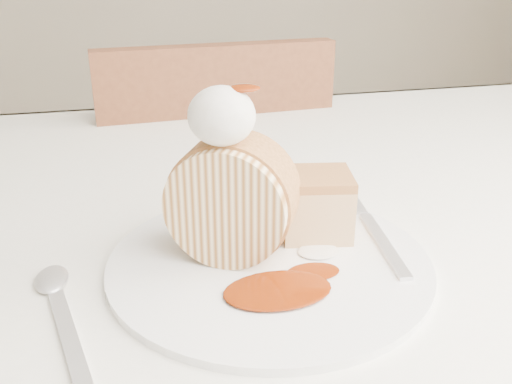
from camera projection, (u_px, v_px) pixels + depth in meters
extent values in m
cube|color=white|center=(265.00, 215.00, 0.66)|extent=(1.40, 0.90, 0.04)
cube|color=white|center=(208.00, 173.00, 1.11)|extent=(1.40, 0.01, 0.28)
cylinder|color=brown|center=(491.00, 267.00, 1.28)|extent=(0.06, 0.06, 0.71)
cube|color=brown|center=(203.00, 235.00, 1.28)|extent=(0.43, 0.43, 0.04)
cube|color=brown|center=(220.00, 166.00, 1.02)|extent=(0.41, 0.06, 0.43)
cylinder|color=brown|center=(255.00, 268.00, 1.57)|extent=(0.04, 0.04, 0.40)
cylinder|color=brown|center=(126.00, 289.00, 1.47)|extent=(0.04, 0.04, 0.40)
cylinder|color=brown|center=(301.00, 347.00, 1.26)|extent=(0.04, 0.04, 0.40)
cylinder|color=brown|center=(141.00, 380.00, 1.17)|extent=(0.04, 0.04, 0.40)
cylinder|color=white|center=(269.00, 262.00, 0.52)|extent=(0.34, 0.34, 0.01)
cylinder|color=#FFE5B1|center=(232.00, 200.00, 0.50)|extent=(0.12, 0.10, 0.11)
cube|color=#C17C49|center=(316.00, 208.00, 0.55)|extent=(0.07, 0.07, 0.05)
ellipsoid|color=white|center=(222.00, 116.00, 0.47)|extent=(0.06, 0.06, 0.05)
ellipsoid|color=#6C1F04|center=(244.00, 81.00, 0.46)|extent=(0.03, 0.02, 0.01)
cube|color=silver|center=(384.00, 244.00, 0.54)|extent=(0.05, 0.18, 0.00)
cube|color=silver|center=(70.00, 339.00, 0.42)|extent=(0.06, 0.17, 0.00)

